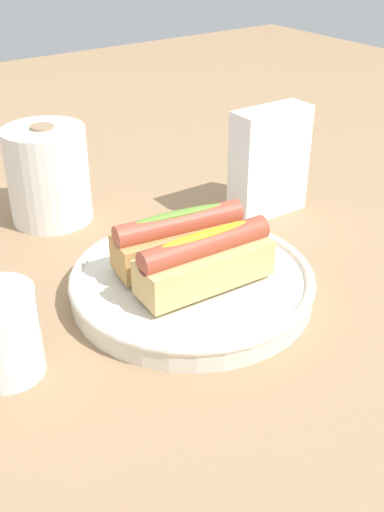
# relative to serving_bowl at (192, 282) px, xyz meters

# --- Properties ---
(ground_plane) EXTENTS (2.40, 2.40, 0.00)m
(ground_plane) POSITION_rel_serving_bowl_xyz_m (0.02, 0.02, -0.02)
(ground_plane) COLOR #9E7A56
(serving_bowl) EXTENTS (0.27, 0.27, 0.03)m
(serving_bowl) POSITION_rel_serving_bowl_xyz_m (0.00, 0.00, 0.00)
(serving_bowl) COLOR silver
(serving_bowl) RESTS_ON ground_plane
(hotdog_front) EXTENTS (0.15, 0.06, 0.06)m
(hotdog_front) POSITION_rel_serving_bowl_xyz_m (-0.00, -0.03, 0.04)
(hotdog_front) COLOR #DBB270
(hotdog_front) RESTS_ON serving_bowl
(hotdog_back) EXTENTS (0.16, 0.07, 0.06)m
(hotdog_back) POSITION_rel_serving_bowl_xyz_m (0.00, 0.03, 0.04)
(hotdog_back) COLOR tan
(hotdog_back) RESTS_ON serving_bowl
(water_glass) EXTENTS (0.07, 0.07, 0.09)m
(water_glass) POSITION_rel_serving_bowl_xyz_m (-0.22, -0.01, 0.02)
(water_glass) COLOR white
(water_glass) RESTS_ON ground_plane
(paper_towel_roll) EXTENTS (0.11, 0.11, 0.13)m
(paper_towel_roll) POSITION_rel_serving_bowl_xyz_m (-0.05, 0.27, 0.05)
(paper_towel_roll) COLOR white
(paper_towel_roll) RESTS_ON ground_plane
(napkin_box) EXTENTS (0.11, 0.05, 0.15)m
(napkin_box) POSITION_rel_serving_bowl_xyz_m (0.21, 0.11, 0.06)
(napkin_box) COLOR white
(napkin_box) RESTS_ON ground_plane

